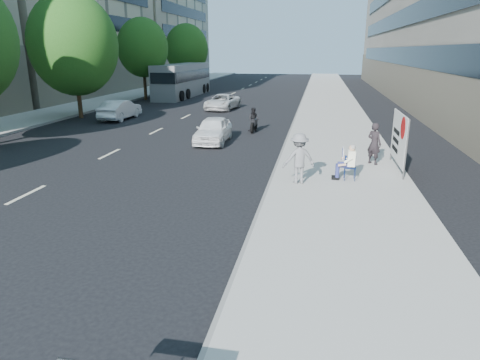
% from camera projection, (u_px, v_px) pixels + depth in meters
% --- Properties ---
extents(ground, '(160.00, 160.00, 0.00)m').
position_uv_depth(ground, '(197.00, 233.00, 11.38)').
color(ground, black).
rests_on(ground, ground).
extents(near_sidewalk, '(5.00, 120.00, 0.15)m').
position_uv_depth(near_sidewalk, '(332.00, 120.00, 29.49)').
color(near_sidewalk, '#ACA9A0').
rests_on(near_sidewalk, ground).
extents(far_sidewalk, '(4.50, 120.00, 0.15)m').
position_uv_depth(far_sidewalk, '(59.00, 112.00, 33.06)').
color(far_sidewalk, '#ACA9A0').
rests_on(far_sidewalk, ground).
extents(tree_far_c, '(6.00, 6.00, 8.47)m').
position_uv_depth(tree_far_c, '(73.00, 45.00, 29.21)').
color(tree_far_c, '#382616').
rests_on(tree_far_c, ground).
extents(tree_far_d, '(4.80, 4.80, 7.65)m').
position_uv_depth(tree_far_d, '(143.00, 48.00, 40.55)').
color(tree_far_d, '#382616').
rests_on(tree_far_d, ground).
extents(tree_far_e, '(5.40, 5.40, 7.89)m').
position_uv_depth(tree_far_e, '(187.00, 49.00, 53.75)').
color(tree_far_e, '#382616').
rests_on(tree_far_e, ground).
extents(seated_protester, '(0.83, 1.12, 1.31)m').
position_uv_depth(seated_protester, '(347.00, 160.00, 15.37)').
color(seated_protester, navy).
rests_on(seated_protester, near_sidewalk).
extents(jogger, '(1.31, 1.03, 1.78)m').
position_uv_depth(jogger, '(299.00, 158.00, 14.91)').
color(jogger, slate).
rests_on(jogger, near_sidewalk).
extents(pedestrian_woman, '(0.74, 0.72, 1.72)m').
position_uv_depth(pedestrian_woman, '(374.00, 144.00, 17.44)').
color(pedestrian_woman, black).
rests_on(pedestrian_woman, near_sidewalk).
extents(protest_banner, '(0.08, 3.06, 2.20)m').
position_uv_depth(protest_banner, '(399.00, 138.00, 16.60)').
color(protest_banner, '#4C4C4C').
rests_on(protest_banner, near_sidewalk).
extents(white_sedan_near, '(1.69, 3.94, 1.33)m').
position_uv_depth(white_sedan_near, '(213.00, 130.00, 22.37)').
color(white_sedan_near, white).
rests_on(white_sedan_near, ground).
extents(white_sedan_mid, '(1.52, 4.14, 1.36)m').
position_uv_depth(white_sedan_mid, '(120.00, 110.00, 29.90)').
color(white_sedan_mid, silver).
rests_on(white_sedan_mid, ground).
extents(white_sedan_far, '(2.50, 4.61, 1.23)m').
position_uv_depth(white_sedan_far, '(222.00, 102.00, 34.85)').
color(white_sedan_far, silver).
rests_on(white_sedan_far, ground).
extents(motorcycle, '(0.70, 2.04, 1.42)m').
position_uv_depth(motorcycle, '(254.00, 121.00, 25.42)').
color(motorcycle, black).
rests_on(motorcycle, ground).
extents(bus, '(2.77, 12.09, 3.30)m').
position_uv_depth(bus, '(183.00, 80.00, 44.69)').
color(bus, slate).
rests_on(bus, ground).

